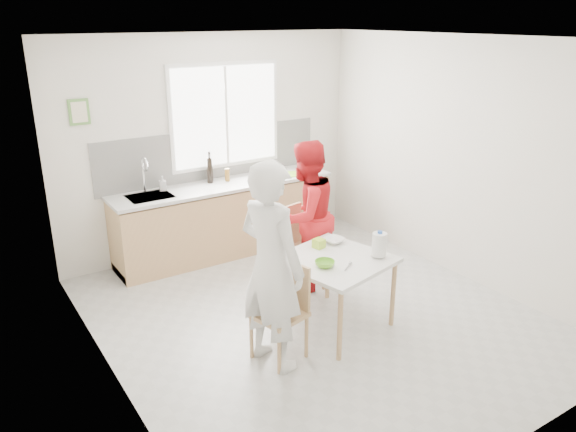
{
  "coord_description": "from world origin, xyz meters",
  "views": [
    {
      "loc": [
        -2.97,
        -4.07,
        2.89
      ],
      "look_at": [
        -0.19,
        0.2,
        1.06
      ],
      "focal_mm": 35.0,
      "sensor_mm": 36.0,
      "label": 1
    }
  ],
  "objects_px": {
    "chair_far": "(296,245)",
    "bowl_green": "(325,264)",
    "dining_table": "(334,266)",
    "wine_bottle_b": "(210,169)",
    "wine_bottle_a": "(210,170)",
    "person_red": "(305,216)",
    "bowl_white": "(334,240)",
    "person_white": "(272,266)",
    "chair_left": "(284,307)",
    "milk_jug": "(380,244)"
  },
  "relations": [
    {
      "from": "bowl_white",
      "to": "milk_jug",
      "type": "bearing_deg",
      "value": -74.15
    },
    {
      "from": "dining_table",
      "to": "wine_bottle_b",
      "type": "bearing_deg",
      "value": 93.01
    },
    {
      "from": "bowl_white",
      "to": "wine_bottle_b",
      "type": "relative_size",
      "value": 0.68
    },
    {
      "from": "chair_left",
      "to": "person_white",
      "type": "relative_size",
      "value": 0.47
    },
    {
      "from": "chair_far",
      "to": "milk_jug",
      "type": "xyz_separation_m",
      "value": [
        0.23,
        -1.08,
        0.34
      ]
    },
    {
      "from": "chair_left",
      "to": "wine_bottle_b",
      "type": "distance_m",
      "value": 2.67
    },
    {
      "from": "person_red",
      "to": "milk_jug",
      "type": "xyz_separation_m",
      "value": [
        0.12,
        -1.06,
        0.02
      ]
    },
    {
      "from": "bowl_white",
      "to": "milk_jug",
      "type": "xyz_separation_m",
      "value": [
        0.15,
        -0.51,
        0.11
      ]
    },
    {
      "from": "bowl_green",
      "to": "wine_bottle_b",
      "type": "distance_m",
      "value": 2.51
    },
    {
      "from": "chair_left",
      "to": "bowl_white",
      "type": "relative_size",
      "value": 4.28
    },
    {
      "from": "person_white",
      "to": "chair_left",
      "type": "bearing_deg",
      "value": -90.0
    },
    {
      "from": "person_white",
      "to": "bowl_white",
      "type": "relative_size",
      "value": 9.02
    },
    {
      "from": "bowl_white",
      "to": "milk_jug",
      "type": "height_order",
      "value": "milk_jug"
    },
    {
      "from": "person_red",
      "to": "chair_far",
      "type": "bearing_deg",
      "value": -22.21
    },
    {
      "from": "bowl_green",
      "to": "milk_jug",
      "type": "bearing_deg",
      "value": -10.49
    },
    {
      "from": "chair_left",
      "to": "person_red",
      "type": "relative_size",
      "value": 0.52
    },
    {
      "from": "bowl_white",
      "to": "person_white",
      "type": "bearing_deg",
      "value": -154.25
    },
    {
      "from": "dining_table",
      "to": "wine_bottle_b",
      "type": "relative_size",
      "value": 3.75
    },
    {
      "from": "dining_table",
      "to": "wine_bottle_a",
      "type": "distance_m",
      "value": 2.36
    },
    {
      "from": "person_white",
      "to": "person_red",
      "type": "xyz_separation_m",
      "value": [
        1.07,
        1.05,
        -0.09
      ]
    },
    {
      "from": "person_red",
      "to": "wine_bottle_a",
      "type": "xyz_separation_m",
      "value": [
        -0.43,
        1.45,
        0.25
      ]
    },
    {
      "from": "chair_far",
      "to": "person_white",
      "type": "relative_size",
      "value": 0.51
    },
    {
      "from": "person_white",
      "to": "wine_bottle_a",
      "type": "bearing_deg",
      "value": -27.66
    },
    {
      "from": "chair_far",
      "to": "bowl_green",
      "type": "distance_m",
      "value": 1.06
    },
    {
      "from": "person_white",
      "to": "wine_bottle_b",
      "type": "bearing_deg",
      "value": -28.14
    },
    {
      "from": "milk_jug",
      "to": "person_red",
      "type": "bearing_deg",
      "value": 82.98
    },
    {
      "from": "wine_bottle_a",
      "to": "wine_bottle_b",
      "type": "height_order",
      "value": "wine_bottle_a"
    },
    {
      "from": "wine_bottle_a",
      "to": "wine_bottle_b",
      "type": "distance_m",
      "value": 0.09
    },
    {
      "from": "dining_table",
      "to": "milk_jug",
      "type": "distance_m",
      "value": 0.48
    },
    {
      "from": "person_red",
      "to": "bowl_green",
      "type": "relative_size",
      "value": 9.04
    },
    {
      "from": "wine_bottle_a",
      "to": "wine_bottle_b",
      "type": "bearing_deg",
      "value": 61.33
    },
    {
      "from": "chair_far",
      "to": "person_white",
      "type": "height_order",
      "value": "person_white"
    },
    {
      "from": "wine_bottle_a",
      "to": "person_white",
      "type": "bearing_deg",
      "value": -104.36
    },
    {
      "from": "milk_jug",
      "to": "wine_bottle_a",
      "type": "bearing_deg",
      "value": 89.02
    },
    {
      "from": "dining_table",
      "to": "wine_bottle_a",
      "type": "bearing_deg",
      "value": 94.18
    },
    {
      "from": "bowl_green",
      "to": "milk_jug",
      "type": "height_order",
      "value": "milk_jug"
    },
    {
      "from": "person_white",
      "to": "wine_bottle_b",
      "type": "xyz_separation_m",
      "value": [
        0.68,
        2.58,
        0.15
      ]
    },
    {
      "from": "bowl_green",
      "to": "wine_bottle_a",
      "type": "xyz_separation_m",
      "value": [
        0.01,
        2.41,
        0.33
      ]
    },
    {
      "from": "wine_bottle_a",
      "to": "bowl_white",
      "type": "bearing_deg",
      "value": -78.6
    },
    {
      "from": "dining_table",
      "to": "chair_left",
      "type": "relative_size",
      "value": 1.29
    },
    {
      "from": "chair_far",
      "to": "wine_bottle_a",
      "type": "relative_size",
      "value": 2.92
    },
    {
      "from": "dining_table",
      "to": "wine_bottle_b",
      "type": "height_order",
      "value": "wine_bottle_b"
    },
    {
      "from": "chair_left",
      "to": "wine_bottle_a",
      "type": "height_order",
      "value": "wine_bottle_a"
    },
    {
      "from": "chair_far",
      "to": "wine_bottle_b",
      "type": "height_order",
      "value": "wine_bottle_b"
    },
    {
      "from": "person_white",
      "to": "bowl_white",
      "type": "distance_m",
      "value": 1.17
    },
    {
      "from": "dining_table",
      "to": "bowl_white",
      "type": "bearing_deg",
      "value": 53.11
    },
    {
      "from": "wine_bottle_a",
      "to": "dining_table",
      "type": "bearing_deg",
      "value": -85.82
    },
    {
      "from": "person_red",
      "to": "wine_bottle_b",
      "type": "distance_m",
      "value": 1.6
    },
    {
      "from": "chair_far",
      "to": "person_red",
      "type": "xyz_separation_m",
      "value": [
        0.11,
        -0.02,
        0.32
      ]
    },
    {
      "from": "chair_left",
      "to": "wine_bottle_b",
      "type": "xyz_separation_m",
      "value": [
        0.54,
        2.55,
        0.59
      ]
    }
  ]
}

